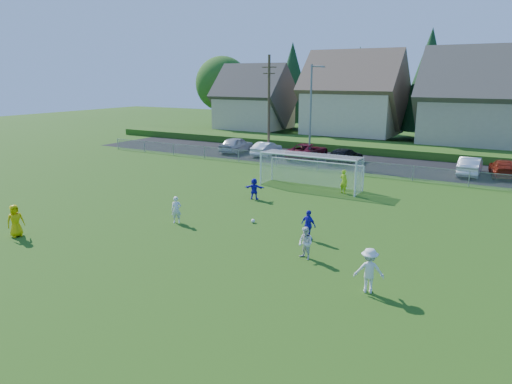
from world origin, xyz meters
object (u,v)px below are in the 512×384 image
player_white_c (369,270)px  goalkeeper (344,182)px  referee (15,221)px  player_white_b (306,243)px  soccer_ball (253,221)px  player_blue_a (309,225)px  player_white_a (176,210)px  car_f (470,166)px  player_blue_b (254,189)px  car_c (308,151)px  soccer_goal (312,165)px  car_a (236,145)px  car_d (345,156)px  car_g (504,168)px  car_b (267,149)px

player_white_c → goalkeeper: bearing=-87.7°
referee → player_white_b: bearing=-54.9°
soccer_ball → player_blue_a: 3.89m
player_white_a → car_f: car_f is taller
soccer_ball → referee: referee is taller
player_blue_b → car_f: 19.31m
player_blue_a → car_c: size_ratio=0.27×
player_white_b → player_white_c: bearing=-4.4°
soccer_ball → referee: (-9.26, -7.92, 0.72)m
soccer_goal → player_white_b: bearing=-67.6°
player_white_a → car_a: car_a is taller
player_white_b → goalkeeper: bearing=125.0°
player_blue_a → referee: bearing=45.5°
car_c → car_d: size_ratio=1.16×
car_a → car_c: car_a is taller
player_blue_b → car_g: 21.37m
car_a → car_d: (12.22, -0.34, -0.12)m
player_blue_b → soccer_goal: 5.41m
car_d → soccer_goal: size_ratio=0.65×
car_f → soccer_goal: (-9.60, -10.53, 0.87)m
soccer_ball → car_d: (-1.69, 19.82, 0.59)m
player_blue_a → goalkeeper: goalkeeper is taller
car_c → car_f: size_ratio=1.22×
player_white_b → player_white_c: player_white_c is taller
player_white_b → player_white_c: size_ratio=0.85×
soccer_ball → player_white_c: player_white_c is taller
car_b → car_d: 8.39m
soccer_ball → player_white_b: size_ratio=0.15×
player_white_c → car_a: 33.39m
player_white_a → player_blue_b: bearing=45.7°
car_c → player_white_a: bearing=95.4°
car_c → soccer_ball: bearing=106.0°
referee → soccer_goal: (8.67, 17.31, 0.80)m
car_c → car_a: bearing=0.4°
player_white_a → car_d: 22.01m
player_blue_a → car_f: 21.49m
car_d → car_f: size_ratio=1.05×
player_white_a → soccer_goal: 11.94m
goalkeeper → car_f: size_ratio=0.37×
car_a → car_g: 25.38m
player_blue_a → car_a: (-17.64, 21.07, 0.07)m
player_white_b → car_f: size_ratio=0.32×
referee → car_a: bearing=26.2°
player_white_b → car_b: (-14.71, 23.19, -0.03)m
player_white_c → soccer_goal: soccer_goal is taller
car_c → car_g: size_ratio=1.17×
goalkeeper → car_f: bearing=-101.2°
player_white_c → car_c: size_ratio=0.31×
player_white_c → car_g: player_white_c is taller
soccer_ball → goalkeeper: 9.12m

